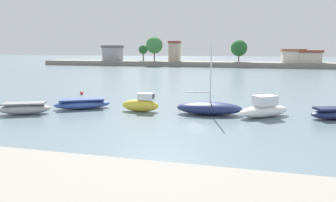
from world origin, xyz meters
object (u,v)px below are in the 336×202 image
at_px(moored_boat_6, 264,109).
at_px(mooring_buoy_2, 179,108).
at_px(moored_boat_4, 141,104).
at_px(mooring_buoy_0, 82,93).
at_px(moored_boat_5, 209,108).
at_px(moored_boat_3, 82,104).
at_px(moored_boat_7, 335,114).
at_px(mooring_buoy_1, 94,98).
at_px(moored_boat_2, 25,109).

height_order(moored_boat_6, mooring_buoy_2, moored_boat_6).
height_order(moored_boat_4, mooring_buoy_2, moored_boat_4).
bearing_deg(mooring_buoy_0, moored_boat_5, -24.41).
xyz_separation_m(moored_boat_3, moored_boat_6, (16.04, 0.48, 0.21)).
distance_m(moored_boat_6, moored_boat_7, 5.41).
xyz_separation_m(moored_boat_4, moored_boat_7, (15.76, 0.90, -0.20)).
bearing_deg(mooring_buoy_2, mooring_buoy_0, 156.70).
bearing_deg(moored_boat_4, mooring_buoy_0, 142.32).
height_order(moored_boat_6, mooring_buoy_1, moored_boat_6).
xyz_separation_m(moored_boat_6, mooring_buoy_2, (-7.33, 1.49, -0.52)).
relative_size(moored_boat_4, mooring_buoy_0, 8.66).
distance_m(moored_boat_2, moored_boat_3, 4.80).
distance_m(moored_boat_6, mooring_buoy_2, 7.49).
relative_size(mooring_buoy_0, mooring_buoy_2, 1.44).
bearing_deg(moored_boat_6, moored_boat_2, 154.41).
relative_size(moored_boat_3, moored_boat_5, 0.89).
xyz_separation_m(moored_boat_5, moored_boat_6, (4.41, 0.14, 0.11)).
relative_size(moored_boat_5, mooring_buoy_1, 21.43).
xyz_separation_m(moored_boat_3, moored_boat_7, (21.41, 1.03, -0.01)).
xyz_separation_m(moored_boat_3, mooring_buoy_0, (-4.43, 7.63, -0.25)).
height_order(moored_boat_2, moored_boat_6, moored_boat_6).
xyz_separation_m(moored_boat_4, moored_boat_5, (5.97, 0.21, -0.09)).
distance_m(moored_boat_4, mooring_buoy_2, 3.60).
height_order(moored_boat_5, moored_boat_6, moored_boat_5).
xyz_separation_m(moored_boat_5, mooring_buoy_1, (-12.94, 4.46, -0.41)).
bearing_deg(moored_boat_2, moored_boat_5, -10.13).
relative_size(moored_boat_2, moored_boat_4, 1.32).
bearing_deg(mooring_buoy_0, moored_boat_3, -59.85).
bearing_deg(mooring_buoy_0, mooring_buoy_1, -42.21).
bearing_deg(mooring_buoy_2, moored_boat_4, -148.97).
height_order(mooring_buoy_0, mooring_buoy_2, mooring_buoy_0).
bearing_deg(mooring_buoy_0, moored_boat_6, -19.26).
bearing_deg(mooring_buoy_2, moored_boat_7, -4.20).
bearing_deg(moored_boat_5, moored_boat_4, 178.01).
height_order(moored_boat_3, moored_boat_5, moored_boat_5).
relative_size(moored_boat_5, moored_boat_7, 1.40).
relative_size(moored_boat_7, mooring_buoy_2, 15.50).
relative_size(mooring_buoy_0, mooring_buoy_1, 1.42).
relative_size(moored_boat_2, moored_boat_5, 0.76).
xyz_separation_m(moored_boat_5, mooring_buoy_2, (-2.91, 1.63, -0.41)).
relative_size(moored_boat_4, moored_boat_6, 0.72).
height_order(moored_boat_7, mooring_buoy_1, moored_boat_7).
bearing_deg(moored_boat_6, mooring_buoy_2, 132.17).
relative_size(moored_boat_4, mooring_buoy_1, 12.34).
bearing_deg(mooring_buoy_2, moored_boat_6, -11.50).
bearing_deg(moored_boat_4, moored_boat_7, 2.21).
distance_m(moored_boat_7, mooring_buoy_0, 26.67).
bearing_deg(moored_boat_7, mooring_buoy_0, 146.49).
bearing_deg(moored_boat_6, moored_boat_5, 145.44).
xyz_separation_m(mooring_buoy_0, mooring_buoy_1, (3.12, -2.83, -0.06)).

